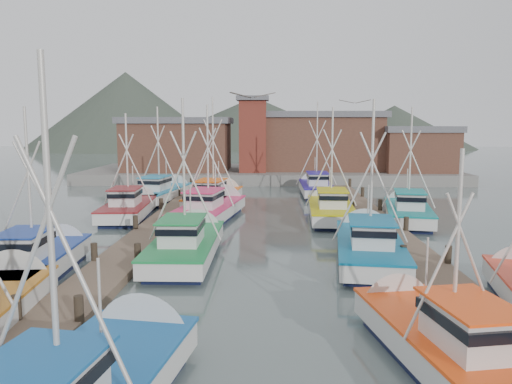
{
  "coord_description": "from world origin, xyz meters",
  "views": [
    {
      "loc": [
        0.05,
        -23.94,
        6.54
      ],
      "look_at": [
        -0.82,
        5.28,
        2.6
      ],
      "focal_mm": 35.0,
      "sensor_mm": 36.0,
      "label": 1
    }
  ],
  "objects_px": {
    "lookout_tower": "(253,134)",
    "boat_4": "(188,244)",
    "boat_8": "(212,209)",
    "boat_12": "(216,197)",
    "boat_1": "(439,340)"
  },
  "relations": [
    {
      "from": "boat_12",
      "to": "boat_8",
      "type": "bearing_deg",
      "value": -79.09
    },
    {
      "from": "lookout_tower",
      "to": "boat_4",
      "type": "xyz_separation_m",
      "value": [
        -2.06,
        -32.87,
        -4.87
      ]
    },
    {
      "from": "lookout_tower",
      "to": "boat_8",
      "type": "xyz_separation_m",
      "value": [
        -2.1,
        -22.53,
        -4.87
      ]
    },
    {
      "from": "lookout_tower",
      "to": "boat_1",
      "type": "height_order",
      "value": "lookout_tower"
    },
    {
      "from": "boat_1",
      "to": "boat_8",
      "type": "xyz_separation_m",
      "value": [
        -8.79,
        21.26,
        0.01
      ]
    },
    {
      "from": "lookout_tower",
      "to": "boat_4",
      "type": "height_order",
      "value": "lookout_tower"
    },
    {
      "from": "boat_1",
      "to": "boat_8",
      "type": "distance_m",
      "value": 23.01
    },
    {
      "from": "boat_8",
      "to": "boat_12",
      "type": "xyz_separation_m",
      "value": [
        -0.36,
        5.99,
        0.0
      ]
    },
    {
      "from": "boat_1",
      "to": "boat_8",
      "type": "relative_size",
      "value": 0.82
    },
    {
      "from": "lookout_tower",
      "to": "boat_8",
      "type": "distance_m",
      "value": 23.14
    },
    {
      "from": "boat_8",
      "to": "lookout_tower",
      "type": "bearing_deg",
      "value": 93.62
    },
    {
      "from": "boat_4",
      "to": "boat_12",
      "type": "height_order",
      "value": "boat_12"
    },
    {
      "from": "lookout_tower",
      "to": "boat_1",
      "type": "xyz_separation_m",
      "value": [
        6.69,
        -43.79,
        -4.88
      ]
    },
    {
      "from": "boat_1",
      "to": "boat_4",
      "type": "bearing_deg",
      "value": 118.51
    },
    {
      "from": "boat_1",
      "to": "boat_4",
      "type": "relative_size",
      "value": 0.92
    }
  ]
}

